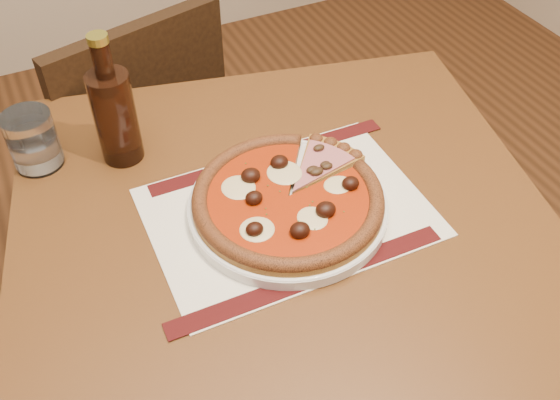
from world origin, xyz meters
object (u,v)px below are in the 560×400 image
object	(u,v)px
pizza	(288,198)
table	(285,267)
water_glass	(33,140)
bottle	(115,113)
plate	(288,207)
chair_far	(135,145)

from	to	relation	value
pizza	table	bearing A→B (deg)	-123.27
table	water_glass	xyz separation A→B (m)	(-0.30, 0.29, 0.15)
pizza	bottle	xyz separation A→B (m)	(-0.19, 0.23, 0.06)
water_glass	bottle	world-z (taller)	bottle
pizza	water_glass	world-z (taller)	water_glass
table	plate	distance (m)	0.11
chair_far	bottle	size ratio (longest dim) A/B	3.70
water_glass	plate	bearing A→B (deg)	-41.24
pizza	bottle	bearing A→B (deg)	128.36
water_glass	bottle	bearing A→B (deg)	-17.71
chair_far	plate	distance (m)	0.68
plate	water_glass	xyz separation A→B (m)	(-0.31, 0.28, 0.04)
plate	pizza	xyz separation A→B (m)	(-0.00, -0.00, 0.02)
pizza	bottle	size ratio (longest dim) A/B	1.28
chair_far	plate	bearing A→B (deg)	84.93
table	bottle	world-z (taller)	bottle
table	plate	bearing A→B (deg)	56.25
plate	water_glass	distance (m)	0.42
table	pizza	size ratio (longest dim) A/B	3.38
table	pizza	world-z (taller)	pizza
plate	pizza	size ratio (longest dim) A/B	1.05
plate	table	bearing A→B (deg)	-123.75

